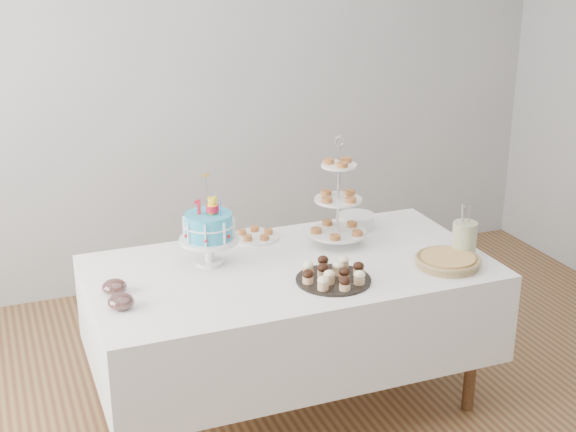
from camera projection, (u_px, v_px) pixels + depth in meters
name	position (u px, v px, depth m)	size (l,w,h in m)	color
walls	(317.00, 166.00, 3.39)	(5.04, 4.04, 2.70)	#A3A5A8
table	(290.00, 308.00, 3.93)	(1.92, 1.02, 0.77)	white
birthday_cake	(209.00, 241.00, 3.82)	(0.29, 0.29, 0.44)	white
cupcake_tray	(334.00, 273.00, 3.67)	(0.35, 0.35, 0.08)	black
pie	(448.00, 261.00, 3.83)	(0.32, 0.32, 0.05)	#A28957
tiered_stand	(338.00, 200.00, 4.02)	(0.29, 0.29, 0.57)	silver
plate_stack	(356.00, 221.00, 4.32)	(0.19, 0.19, 0.08)	white
pastry_plate	(255.00, 235.00, 4.18)	(0.25, 0.25, 0.04)	white
jam_bowl_a	(121.00, 302.00, 3.40)	(0.11, 0.11, 0.07)	silver
jam_bowl_b	(114.00, 287.00, 3.55)	(0.11, 0.11, 0.07)	silver
utensil_pitcher	(464.00, 238.00, 3.93)	(0.12, 0.12, 0.27)	beige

